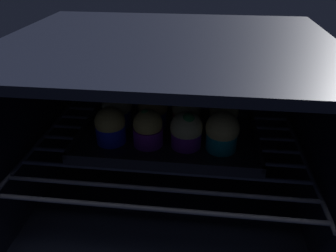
% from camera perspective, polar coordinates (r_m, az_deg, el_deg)
% --- Properties ---
extents(oven_cavity, '(0.59, 0.47, 0.37)m').
position_cam_1_polar(oven_cavity, '(0.70, 0.31, 1.00)').
color(oven_cavity, black).
rests_on(oven_cavity, ground).
extents(oven_rack, '(0.55, 0.42, 0.01)m').
position_cam_1_polar(oven_rack, '(0.68, -0.10, -3.22)').
color(oven_rack, '#444756').
rests_on(oven_rack, oven_cavity).
extents(baking_tray, '(0.37, 0.22, 0.02)m').
position_cam_1_polar(baking_tray, '(0.68, 0.00, -1.97)').
color(baking_tray, black).
rests_on(baking_tray, oven_rack).
extents(muffin_row0_col0, '(0.06, 0.06, 0.08)m').
position_cam_1_polar(muffin_row0_col0, '(0.65, -10.07, -0.02)').
color(muffin_row0_col0, '#1928B7').
rests_on(muffin_row0_col0, baking_tray).
extents(muffin_row0_col1, '(0.06, 0.06, 0.08)m').
position_cam_1_polar(muffin_row0_col1, '(0.63, -3.54, -0.43)').
color(muffin_row0_col1, '#7A238C').
rests_on(muffin_row0_col1, baking_tray).
extents(muffin_row0_col2, '(0.06, 0.06, 0.08)m').
position_cam_1_polar(muffin_row0_col2, '(0.63, 3.25, -0.78)').
color(muffin_row0_col2, '#7A238C').
rests_on(muffin_row0_col2, baking_tray).
extents(muffin_row0_col3, '(0.06, 0.06, 0.08)m').
position_cam_1_polar(muffin_row0_col3, '(0.62, 9.48, -1.02)').
color(muffin_row0_col3, '#0C8C84').
rests_on(muffin_row0_col3, baking_tray).
extents(muffin_row1_col0, '(0.06, 0.06, 0.08)m').
position_cam_1_polar(muffin_row1_col0, '(0.71, -8.91, 3.00)').
color(muffin_row1_col0, '#1928B7').
rests_on(muffin_row1_col0, baking_tray).
extents(muffin_row1_col1, '(0.06, 0.06, 0.08)m').
position_cam_1_polar(muffin_row1_col1, '(0.70, -2.61, 2.95)').
color(muffin_row1_col1, '#1928B7').
rests_on(muffin_row1_col1, baking_tray).
extents(muffin_row1_col2, '(0.06, 0.06, 0.08)m').
position_cam_1_polar(muffin_row1_col2, '(0.69, 3.24, 2.43)').
color(muffin_row1_col2, red).
rests_on(muffin_row1_col2, baking_tray).
extents(muffin_row1_col3, '(0.06, 0.06, 0.08)m').
position_cam_1_polar(muffin_row1_col3, '(0.69, 9.70, 1.95)').
color(muffin_row1_col3, '#1928B7').
rests_on(muffin_row1_col3, baking_tray).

